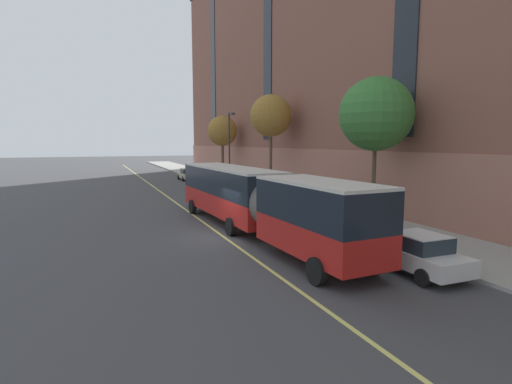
% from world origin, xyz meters
% --- Properties ---
extents(ground_plane, '(260.00, 260.00, 0.00)m').
position_xyz_m(ground_plane, '(0.00, 0.00, 0.00)').
color(ground_plane, '#424244').
extents(sidewalk, '(5.36, 160.00, 0.15)m').
position_xyz_m(sidewalk, '(8.89, 3.00, 0.07)').
color(sidewalk, '#9E9B93').
rests_on(sidewalk, ground).
extents(city_bus, '(3.60, 18.85, 3.48)m').
position_xyz_m(city_bus, '(1.57, -0.09, 2.03)').
color(city_bus, red).
rests_on(city_bus, ground).
extents(parked_car_black_1, '(1.94, 4.60, 1.56)m').
position_xyz_m(parked_car_black_1, '(5.03, -0.18, 0.78)').
color(parked_car_black_1, black).
rests_on(parked_car_black_1, ground).
extents(parked_car_white_2, '(2.02, 4.29, 1.56)m').
position_xyz_m(parked_car_white_2, '(4.92, -8.37, 0.78)').
color(parked_car_white_2, silver).
rests_on(parked_car_white_2, ground).
extents(parked_car_champagne_3, '(1.99, 4.57, 1.56)m').
position_xyz_m(parked_car_champagne_3, '(5.14, 32.12, 0.78)').
color(parked_car_champagne_3, '#BCAD89').
rests_on(parked_car_champagne_3, ground).
extents(parked_car_navy_4, '(2.04, 4.73, 1.56)m').
position_xyz_m(parked_car_navy_4, '(4.87, 18.73, 0.78)').
color(parked_car_navy_4, navy).
rests_on(parked_car_navy_4, ground).
extents(parked_car_white_5, '(1.94, 4.52, 1.56)m').
position_xyz_m(parked_car_white_5, '(4.90, 11.82, 0.78)').
color(parked_car_white_5, silver).
rests_on(parked_car_white_5, ground).
extents(parked_car_darkgray_7, '(2.01, 4.44, 1.56)m').
position_xyz_m(parked_car_darkgray_7, '(4.93, 25.14, 0.78)').
color(parked_car_darkgray_7, '#4C4C51').
rests_on(parked_car_darkgray_7, ground).
extents(street_tree_mid_block, '(4.33, 4.33, 8.65)m').
position_xyz_m(street_tree_mid_block, '(9.12, -0.49, 6.62)').
color(street_tree_mid_block, brown).
rests_on(street_tree_mid_block, sidewalk).
extents(street_tree_far_uptown, '(3.89, 3.89, 9.23)m').
position_xyz_m(street_tree_far_uptown, '(9.12, 14.41, 7.40)').
color(street_tree_far_uptown, brown).
rests_on(street_tree_far_uptown, sidewalk).
extents(street_tree_far_downtown, '(3.79, 3.79, 8.18)m').
position_xyz_m(street_tree_far_downtown, '(9.12, 29.31, 6.39)').
color(street_tree_far_downtown, brown).
rests_on(street_tree_far_downtown, sidewalk).
extents(street_lamp, '(0.36, 1.48, 7.83)m').
position_xyz_m(street_lamp, '(6.81, 19.49, 4.87)').
color(street_lamp, '#2D2D30').
rests_on(street_lamp, sidewalk).
extents(lane_centerline, '(0.16, 140.00, 0.01)m').
position_xyz_m(lane_centerline, '(-0.13, 3.00, 0.00)').
color(lane_centerline, '#E0D66B').
rests_on(lane_centerline, ground).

